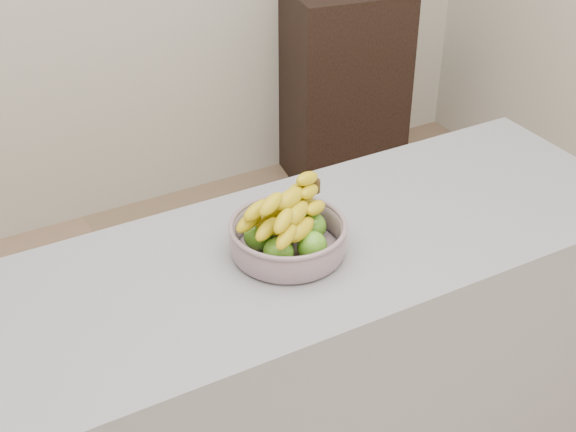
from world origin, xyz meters
TOP-DOWN VIEW (x-y plane):
  - counter at (0.00, 0.20)m, footprint 2.00×0.60m
  - cabinet at (1.24, 1.78)m, footprint 0.57×0.49m
  - fruit_bowl at (0.07, 0.20)m, footprint 0.27×0.27m

SIDE VIEW (x-z plane):
  - counter at x=0.00m, z-range 0.00..0.90m
  - cabinet at x=1.24m, z-range 0.00..0.92m
  - fruit_bowl at x=0.07m, z-range 0.87..1.03m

